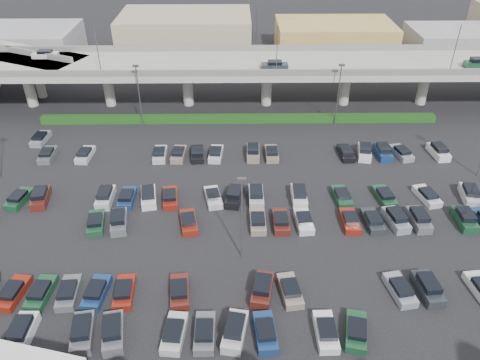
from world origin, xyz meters
name	(u,v)px	position (x,y,z in m)	size (l,w,h in m)	color
ground	(241,212)	(0.00, 0.00, 0.00)	(280.00, 280.00, 0.00)	black
overpass	(237,67)	(-0.18, 31.99, 6.97)	(150.00, 13.00, 15.80)	gray
hedge	(239,119)	(0.00, 25.00, 0.55)	(66.00, 1.60, 1.10)	#113A11
parked_cars	(238,230)	(-0.41, -4.15, 0.62)	(63.15, 41.60, 1.67)	maroon
light_poles	(206,161)	(-4.13, 2.00, 6.24)	(66.90, 48.38, 10.30)	#4C4C51
distant_buildings	(291,35)	(12.38, 61.81, 3.74)	(138.00, 24.00, 9.00)	gray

